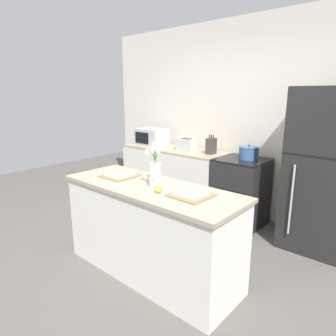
{
  "coord_description": "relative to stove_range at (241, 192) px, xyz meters",
  "views": [
    {
      "loc": [
        1.85,
        -1.87,
        1.71
      ],
      "look_at": [
        0.0,
        0.25,
        1.01
      ],
      "focal_mm": 32.0,
      "sensor_mm": 36.0,
      "label": 1
    }
  ],
  "objects": [
    {
      "name": "plate_setting_right",
      "position": [
        0.35,
        -1.58,
        0.45
      ],
      "size": [
        0.32,
        0.32,
        0.02
      ],
      "color": "olive",
      "rests_on": "kitchen_island"
    },
    {
      "name": "kitchen_island",
      "position": [
        -0.1,
        -1.6,
        0.0
      ],
      "size": [
        1.8,
        0.66,
        0.89
      ],
      "color": "silver",
      "rests_on": "ground_plane"
    },
    {
      "name": "ground_plane",
      "position": [
        -0.1,
        -1.6,
        -0.44
      ],
      "size": [
        10.0,
        10.0,
        0.0
      ],
      "primitive_type": "plane",
      "color": "#59544F"
    },
    {
      "name": "flower_vase",
      "position": [
        -0.04,
        -1.59,
        0.6
      ],
      "size": [
        0.15,
        0.16,
        0.4
      ],
      "color": "silver",
      "rests_on": "kitchen_island"
    },
    {
      "name": "refrigerator",
      "position": [
        0.95,
        0.0,
        0.45
      ],
      "size": [
        0.68,
        0.67,
        1.78
      ],
      "color": "black",
      "rests_on": "ground_plane"
    },
    {
      "name": "knife_block",
      "position": [
        -0.49,
        0.01,
        0.56
      ],
      "size": [
        0.1,
        0.14,
        0.27
      ],
      "color": "#3D3833",
      "rests_on": "back_counter"
    },
    {
      "name": "microwave",
      "position": [
        -1.63,
        -0.0,
        0.58
      ],
      "size": [
        0.48,
        0.37,
        0.27
      ],
      "color": "#B7BABC",
      "rests_on": "back_counter"
    },
    {
      "name": "back_wall",
      "position": [
        -0.1,
        0.4,
        0.91
      ],
      "size": [
        5.2,
        0.08,
        2.7
      ],
      "color": "silver",
      "rests_on": "ground_plane"
    },
    {
      "name": "toaster",
      "position": [
        -0.93,
        0.02,
        0.53
      ],
      "size": [
        0.28,
        0.18,
        0.17
      ],
      "color": "#B7BABC",
      "rests_on": "back_counter"
    },
    {
      "name": "stove_range",
      "position": [
        0.0,
        0.0,
        0.0
      ],
      "size": [
        0.6,
        0.61,
        0.89
      ],
      "color": "black",
      "rests_on": "ground_plane"
    },
    {
      "name": "pear_figurine",
      "position": [
        0.09,
        -1.7,
        0.49
      ],
      "size": [
        0.07,
        0.07,
        0.11
      ],
      "color": "#E5CC4C",
      "rests_on": "kitchen_island"
    },
    {
      "name": "cooking_pot",
      "position": [
        0.05,
        0.05,
        0.53
      ],
      "size": [
        0.26,
        0.26,
        0.19
      ],
      "color": "#386093",
      "rests_on": "stove_range"
    },
    {
      "name": "back_counter",
      "position": [
        -1.16,
        0.0,
        0.0
      ],
      "size": [
        1.68,
        0.6,
        0.89
      ],
      "color": "silver",
      "rests_on": "ground_plane"
    },
    {
      "name": "plate_setting_left",
      "position": [
        -0.55,
        -1.58,
        0.45
      ],
      "size": [
        0.32,
        0.32,
        0.02
      ],
      "color": "olive",
      "rests_on": "kitchen_island"
    }
  ]
}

